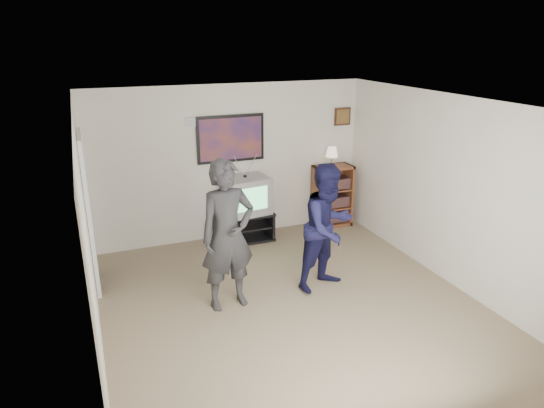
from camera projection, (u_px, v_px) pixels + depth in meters
room_shell at (283, 204)px, 5.91m from camera, size 4.51×5.00×2.51m
media_stand at (244, 226)px, 7.93m from camera, size 0.96×0.55×0.47m
crt_television at (245, 195)px, 7.77m from camera, size 0.77×0.67×0.60m
bookshelf at (332, 196)px, 8.45m from camera, size 0.66×0.38×1.08m
table_lamp at (332, 157)px, 8.18m from camera, size 0.21×0.21×0.34m
person_tall at (228, 236)px, 5.79m from camera, size 0.72×0.52×1.87m
person_short at (328, 227)px, 6.27m from camera, size 0.98×0.86×1.69m
controller_left at (221, 214)px, 5.85m from camera, size 0.08×0.12×0.04m
controller_right at (318, 205)px, 6.42m from camera, size 0.07×0.12×0.03m
poster at (231, 139)px, 7.64m from camera, size 1.10×0.03×0.75m
air_vent at (195, 122)px, 7.36m from camera, size 0.28×0.02×0.14m
small_picture at (342, 117)px, 8.27m from camera, size 0.30×0.03×0.30m
doorway at (88, 213)px, 6.31m from camera, size 0.03×0.85×2.00m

